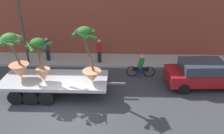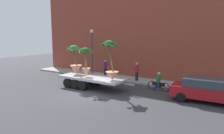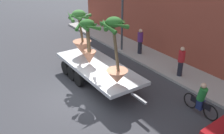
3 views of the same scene
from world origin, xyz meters
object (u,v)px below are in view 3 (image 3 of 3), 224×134
Objects in this scene: pedestrian_near_gate at (140,41)px; pedestrian_far_left at (181,61)px; street_lamp at (122,6)px; potted_palm_rear at (88,41)px; potted_palm_front at (116,56)px; potted_palm_middle at (81,36)px; flatbed_trailer at (96,68)px; cyclist at (201,100)px.

pedestrian_far_left is at bearing -3.66° from pedestrian_near_gate.
street_lamp is (-5.02, -0.35, 2.19)m from pedestrian_far_left.
potted_palm_rear is 2.52m from potted_palm_front.
street_lamp reaches higher than potted_palm_middle.
flatbed_trailer is 2.74m from potted_palm_front.
potted_palm_middle is 1.49× the size of pedestrian_far_left.
potted_palm_middle is 3.87m from street_lamp.
flatbed_trailer is 2.23× the size of potted_palm_front.
potted_palm_rear is (-0.26, -0.23, 1.47)m from flatbed_trailer.
pedestrian_far_left reaches higher than flatbed_trailer.
potted_palm_front reaches higher than pedestrian_far_left.
street_lamp is at bearing -175.98° from pedestrian_far_left.
pedestrian_far_left is at bearing 4.02° from street_lamp.
street_lamp reaches higher than pedestrian_near_gate.
potted_palm_rear is 5.16m from pedestrian_far_left.
street_lamp reaches higher than cyclist.
street_lamp is at bearing -154.69° from pedestrian_near_gate.
pedestrian_near_gate reaches higher than flatbed_trailer.
pedestrian_near_gate is at bearing 25.31° from street_lamp.
cyclist is at bearing 40.19° from potted_palm_front.
pedestrian_far_left is 5.49m from street_lamp.
potted_palm_front reaches higher than flatbed_trailer.
pedestrian_near_gate is at bearing 128.83° from potted_palm_front.
potted_palm_front reaches higher than potted_palm_middle.
pedestrian_far_left is (2.66, 4.26, -1.19)m from potted_palm_rear.
pedestrian_near_gate is (-1.11, 4.50, -1.19)m from potted_palm_rear.
potted_palm_rear is at bearing -138.15° from flatbed_trailer.
potted_palm_middle is at bearing 167.42° from potted_palm_rear.
cyclist is 3.34m from pedestrian_far_left.
pedestrian_near_gate is at bearing 162.78° from cyclist.
pedestrian_far_left is (-2.79, 1.79, 0.37)m from cyclist.
potted_palm_rear is 0.50× the size of street_lamp.
street_lamp reaches higher than pedestrian_far_left.
cyclist is 0.38× the size of street_lamp.
flatbed_trailer is 1.41× the size of street_lamp.
flatbed_trailer is 4.49m from pedestrian_near_gate.
street_lamp is at bearing 104.29° from potted_palm_middle.
potted_palm_rear is at bearing 179.76° from potted_palm_front.
potted_palm_middle is at bearing -162.78° from cyclist.
potted_palm_front is (3.97, -0.34, 0.22)m from potted_palm_middle.
pedestrian_near_gate is (0.34, 4.17, -1.03)m from potted_palm_middle.
cyclist is at bearing -10.44° from street_lamp.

